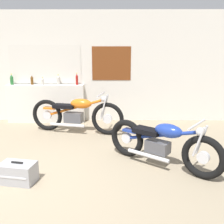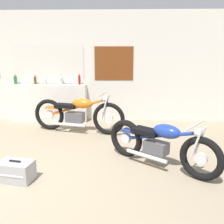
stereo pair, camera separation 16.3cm
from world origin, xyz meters
name	(u,v)px [view 1 (the left image)]	position (x,y,z in m)	size (l,w,h in m)	color
ground_plane	(6,191)	(0.00, 0.00, 0.00)	(24.00, 24.00, 0.00)	gray
wall_back	(57,67)	(0.00, 3.59, 1.40)	(10.00, 0.07, 2.80)	silver
sill_counter	(46,103)	(-0.28, 3.42, 0.49)	(1.97, 0.28, 0.98)	silver
bottle_leftmost	(12,80)	(-1.13, 3.42, 1.10)	(0.08, 0.08, 0.28)	#23662D
bottle_left_center	(32,80)	(-0.62, 3.44, 1.09)	(0.07, 0.07, 0.25)	#5B3814
bottle_center	(43,81)	(-0.33, 3.40, 1.06)	(0.06, 0.06, 0.19)	#B7B2A8
bottle_right_center	(58,80)	(0.05, 3.46, 1.09)	(0.08, 0.08, 0.25)	#B7B2A8
bottle_rightmost	(77,79)	(0.53, 3.42, 1.11)	(0.06, 0.06, 0.30)	maroon
motorcycle_orange	(76,114)	(0.62, 2.53, 0.44)	(2.15, 0.72, 0.93)	black
motorcycle_blue	(161,143)	(2.25, 0.79, 0.40)	(1.68, 1.33, 0.83)	black
hard_case_silver	(18,173)	(0.09, 0.24, 0.15)	(0.55, 0.39, 0.32)	#9E9EA3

